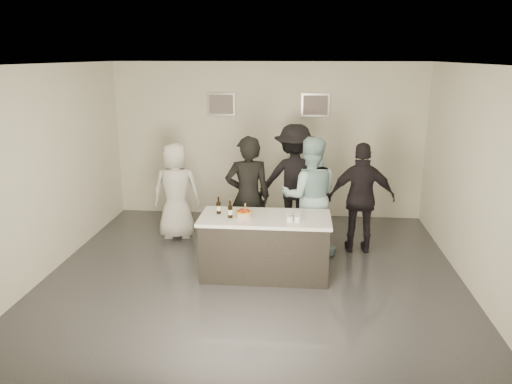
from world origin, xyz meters
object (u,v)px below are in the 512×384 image
at_px(beer_bottle_a, 219,205).
at_px(person_main_blue, 310,196).
at_px(bar_counter, 265,246).
at_px(beer_bottle_b, 230,209).
at_px(person_guest_back, 295,179).
at_px(cake, 244,214).
at_px(person_guest_right, 362,198).
at_px(person_guest_left, 176,191).
at_px(person_main_black, 248,197).

relative_size(beer_bottle_a, person_main_blue, 0.14).
bearing_deg(bar_counter, person_main_blue, 55.47).
height_order(bar_counter, beer_bottle_b, beer_bottle_b).
bearing_deg(bar_counter, person_guest_back, 78.61).
xyz_separation_m(bar_counter, beer_bottle_a, (-0.68, 0.07, 0.58)).
bearing_deg(cake, beer_bottle_a, 163.77).
distance_m(beer_bottle_b, person_guest_right, 2.29).
relative_size(cake, beer_bottle_b, 0.89).
relative_size(beer_bottle_a, person_guest_left, 0.15).
distance_m(cake, person_guest_right, 2.10).
bearing_deg(person_guest_left, person_main_blue, 163.25).
relative_size(bar_counter, beer_bottle_b, 7.15).
xyz_separation_m(bar_counter, beer_bottle_b, (-0.49, -0.10, 0.58)).
height_order(bar_counter, person_main_blue, person_main_blue).
distance_m(person_main_blue, person_guest_left, 2.35).
xyz_separation_m(person_guest_right, person_guest_back, (-1.09, 0.82, 0.08)).
height_order(cake, beer_bottle_b, beer_bottle_b).
bearing_deg(person_guest_right, person_main_blue, 9.42).
bearing_deg(person_guest_left, person_guest_back, -171.59).
bearing_deg(person_main_black, beer_bottle_b, 66.93).
xyz_separation_m(beer_bottle_b, person_main_black, (0.16, 0.82, -0.06)).
bearing_deg(person_guest_back, person_main_black, 58.10).
relative_size(beer_bottle_b, person_guest_back, 0.13).
height_order(bar_counter, person_guest_left, person_guest_left).
bearing_deg(beer_bottle_a, person_guest_right, 25.11).
distance_m(person_main_blue, person_guest_back, 1.00).
height_order(bar_counter, person_guest_back, person_guest_back).
bearing_deg(bar_counter, person_main_black, 114.27).
bearing_deg(cake, person_main_blue, 45.91).
height_order(beer_bottle_a, person_guest_left, person_guest_left).
xyz_separation_m(beer_bottle_a, person_main_black, (0.36, 0.65, -0.06)).
bearing_deg(cake, person_guest_back, 70.58).
bearing_deg(person_guest_left, beer_bottle_b, 122.95).
bearing_deg(person_main_black, person_main_blue, -179.21).
bearing_deg(person_guest_right, bar_counter, 35.61).
distance_m(bar_counter, person_main_blue, 1.24).
xyz_separation_m(bar_counter, person_guest_right, (1.47, 1.08, 0.45)).
bearing_deg(beer_bottle_b, bar_counter, 11.69).
relative_size(beer_bottle_b, person_guest_right, 0.14).
bearing_deg(beer_bottle_b, person_guest_right, 31.02).
relative_size(person_main_blue, person_guest_back, 0.97).
bearing_deg(person_main_black, person_guest_back, -132.63).
height_order(person_guest_right, person_guest_back, person_guest_back).
relative_size(person_main_black, person_guest_left, 1.15).
xyz_separation_m(cake, beer_bottle_a, (-0.38, 0.11, 0.09)).
distance_m(person_guest_right, person_guest_back, 1.37).
height_order(person_main_blue, person_guest_left, person_main_blue).
xyz_separation_m(person_main_blue, person_guest_back, (-0.26, 0.97, 0.03)).
xyz_separation_m(beer_bottle_b, person_guest_left, (-1.17, 1.54, -0.19)).
height_order(bar_counter, beer_bottle_a, beer_bottle_a).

